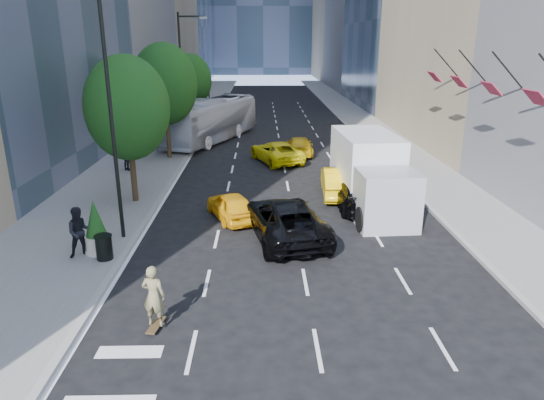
{
  "coord_description": "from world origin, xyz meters",
  "views": [
    {
      "loc": [
        -0.52,
        -15.45,
        8.16
      ],
      "look_at": [
        -0.09,
        4.49,
        1.6
      ],
      "focal_mm": 32.0,
      "sensor_mm": 36.0,
      "label": 1
    }
  ],
  "objects_px": {
    "skateboarder": "(154,300)",
    "planter_shrub": "(96,228)",
    "black_sedan_mercedes": "(355,195)",
    "black_sedan_lincoln": "(286,219)",
    "trash_can": "(104,248)",
    "city_bus": "(211,120)",
    "box_truck": "(371,172)"
  },
  "relations": [
    {
      "from": "city_bus",
      "to": "skateboarder",
      "type": "bearing_deg",
      "value": -66.49
    },
    {
      "from": "skateboarder",
      "to": "box_truck",
      "type": "distance_m",
      "value": 14.03
    },
    {
      "from": "skateboarder",
      "to": "black_sedan_mercedes",
      "type": "distance_m",
      "value": 13.34
    },
    {
      "from": "black_sedan_mercedes",
      "to": "city_bus",
      "type": "distance_m",
      "value": 20.01
    },
    {
      "from": "trash_can",
      "to": "city_bus",
      "type": "bearing_deg",
      "value": 85.71
    },
    {
      "from": "skateboarder",
      "to": "planter_shrub",
      "type": "relative_size",
      "value": 0.88
    },
    {
      "from": "black_sedan_lincoln",
      "to": "planter_shrub",
      "type": "height_order",
      "value": "planter_shrub"
    },
    {
      "from": "black_sedan_mercedes",
      "to": "planter_shrub",
      "type": "xyz_separation_m",
      "value": [
        -11.24,
        -5.55,
        0.48
      ]
    },
    {
      "from": "box_truck",
      "to": "planter_shrub",
      "type": "height_order",
      "value": "box_truck"
    },
    {
      "from": "city_bus",
      "to": "planter_shrub",
      "type": "bearing_deg",
      "value": -74.16
    },
    {
      "from": "black_sedan_lincoln",
      "to": "box_truck",
      "type": "relative_size",
      "value": 0.78
    },
    {
      "from": "black_sedan_mercedes",
      "to": "trash_can",
      "type": "height_order",
      "value": "black_sedan_mercedes"
    },
    {
      "from": "city_bus",
      "to": "trash_can",
      "type": "relative_size",
      "value": 13.81
    },
    {
      "from": "box_truck",
      "to": "trash_can",
      "type": "height_order",
      "value": "box_truck"
    },
    {
      "from": "black_sedan_mercedes",
      "to": "box_truck",
      "type": "bearing_deg",
      "value": -166.06
    },
    {
      "from": "trash_can",
      "to": "black_sedan_mercedes",
      "type": "bearing_deg",
      "value": 29.65
    },
    {
      "from": "city_bus",
      "to": "box_truck",
      "type": "distance_m",
      "value": 20.14
    },
    {
      "from": "black_sedan_lincoln",
      "to": "box_truck",
      "type": "distance_m",
      "value": 6.12
    },
    {
      "from": "planter_shrub",
      "to": "box_truck",
      "type": "bearing_deg",
      "value": 25.67
    },
    {
      "from": "skateboarder",
      "to": "box_truck",
      "type": "height_order",
      "value": "box_truck"
    },
    {
      "from": "skateboarder",
      "to": "black_sedan_mercedes",
      "type": "relative_size",
      "value": 0.39
    },
    {
      "from": "planter_shrub",
      "to": "trash_can",
      "type": "bearing_deg",
      "value": -53.82
    },
    {
      "from": "city_bus",
      "to": "planter_shrub",
      "type": "distance_m",
      "value": 23.5
    },
    {
      "from": "skateboarder",
      "to": "black_sedan_lincoln",
      "type": "bearing_deg",
      "value": -110.25
    },
    {
      "from": "skateboarder",
      "to": "city_bus",
      "type": "height_order",
      "value": "city_bus"
    },
    {
      "from": "trash_can",
      "to": "planter_shrub",
      "type": "relative_size",
      "value": 0.43
    },
    {
      "from": "black_sedan_lincoln",
      "to": "box_truck",
      "type": "height_order",
      "value": "box_truck"
    },
    {
      "from": "black_sedan_mercedes",
      "to": "trash_can",
      "type": "relative_size",
      "value": 5.27
    },
    {
      "from": "black_sedan_lincoln",
      "to": "trash_can",
      "type": "relative_size",
      "value": 6.52
    },
    {
      "from": "skateboarder",
      "to": "black_sedan_mercedes",
      "type": "xyz_separation_m",
      "value": [
        7.9,
        10.75,
        -0.24
      ]
    },
    {
      "from": "planter_shrub",
      "to": "skateboarder",
      "type": "bearing_deg",
      "value": -57.3
    },
    {
      "from": "black_sedan_mercedes",
      "to": "trash_can",
      "type": "distance_m",
      "value": 12.43
    }
  ]
}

